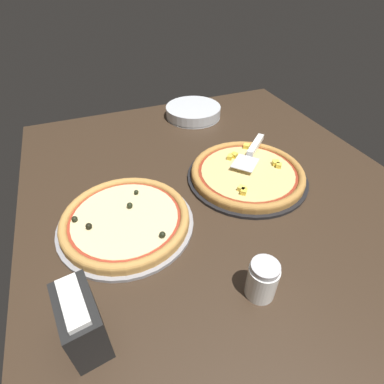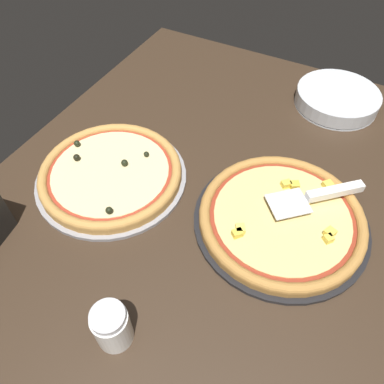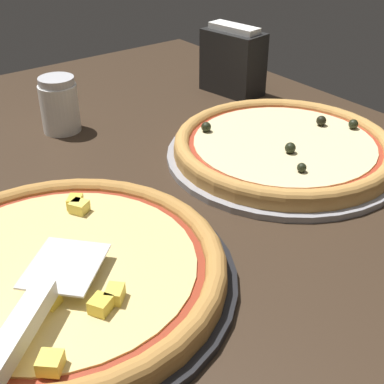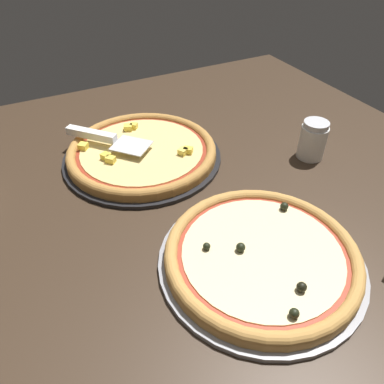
{
  "view_description": "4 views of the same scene",
  "coord_description": "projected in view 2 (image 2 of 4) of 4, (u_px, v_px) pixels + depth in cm",
  "views": [
    {
      "loc": [
        -64.95,
        35.59,
        61.9
      ],
      "look_at": [
        0.68,
        9.82,
        3.0
      ],
      "focal_mm": 28.0,
      "sensor_mm": 36.0,
      "label": 1
    },
    {
      "loc": [
        -50.13,
        -16.79,
        71.73
      ],
      "look_at": [
        0.68,
        9.82,
        3.0
      ],
      "focal_mm": 35.0,
      "sensor_mm": 36.0,
      "label": 2
    },
    {
      "loc": [
        50.67,
        -28.21,
        40.83
      ],
      "look_at": [
        0.68,
        9.82,
        3.0
      ],
      "focal_mm": 50.0,
      "sensor_mm": 36.0,
      "label": 3
    },
    {
      "loc": [
        29.62,
        66.32,
        54.55
      ],
      "look_at": [
        0.68,
        9.82,
        3.0
      ],
      "focal_mm": 35.0,
      "sensor_mm": 36.0,
      "label": 4
    }
  ],
  "objects": [
    {
      "name": "pizza_back",
      "position": [
        111.0,
        173.0,
        0.94
      ],
      "size": [
        35.98,
        35.98,
        3.81
      ],
      "color": "#C68E47",
      "rests_on": "pizza_pan_back"
    },
    {
      "name": "serving_spatula",
      "position": [
        325.0,
        194.0,
        0.86
      ],
      "size": [
        19.01,
        20.24,
        2.0
      ],
      "color": "silver",
      "rests_on": "pizza_front"
    },
    {
      "name": "pizza_front",
      "position": [
        282.0,
        217.0,
        0.86
      ],
      "size": [
        38.07,
        38.07,
        3.46
      ],
      "color": "#B77F3D",
      "rests_on": "pizza_pan_front"
    },
    {
      "name": "pizza_pan_back",
      "position": [
        112.0,
        178.0,
        0.96
      ],
      "size": [
        38.28,
        38.28,
        1.0
      ],
      "primitive_type": "cylinder",
      "color": "#939399",
      "rests_on": "ground_plane"
    },
    {
      "name": "pizza_pan_front",
      "position": [
        280.0,
        222.0,
        0.87
      ],
      "size": [
        40.5,
        40.5,
        1.0
      ],
      "primitive_type": "cylinder",
      "color": "black",
      "rests_on": "ground_plane"
    },
    {
      "name": "plate_stack",
      "position": [
        337.0,
        99.0,
        1.14
      ],
      "size": [
        24.82,
        24.82,
        4.9
      ],
      "color": "silver",
      "rests_on": "ground_plane"
    },
    {
      "name": "ground_plane",
      "position": [
        227.0,
        221.0,
        0.9
      ],
      "size": [
        144.74,
        121.83,
        3.6
      ],
      "primitive_type": "cube",
      "color": "#38281C"
    },
    {
      "name": "parmesan_shaker",
      "position": [
        112.0,
        326.0,
        0.67
      ],
      "size": [
        6.82,
        6.82,
        10.04
      ],
      "color": "white",
      "rests_on": "ground_plane"
    }
  ]
}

